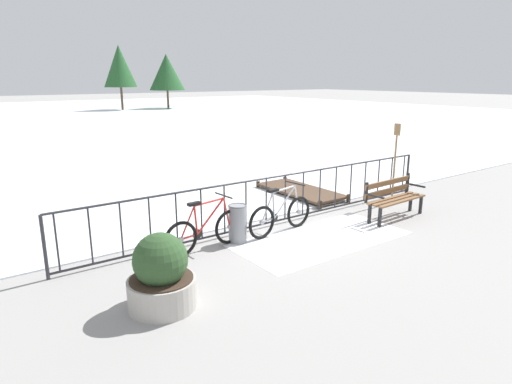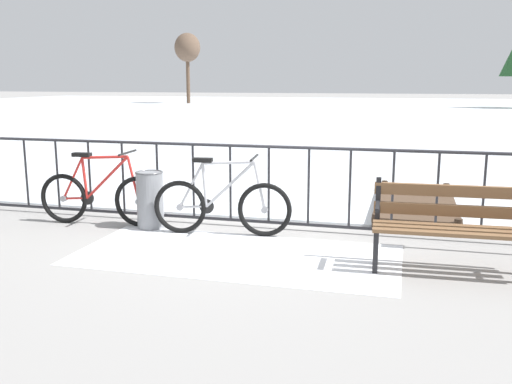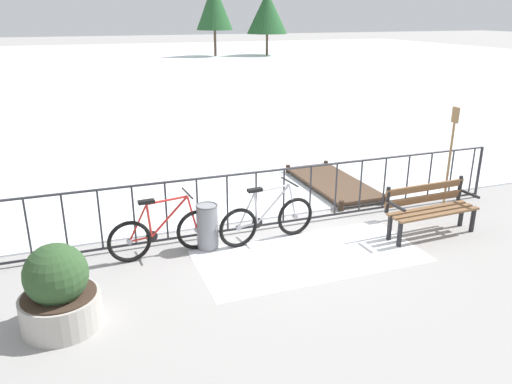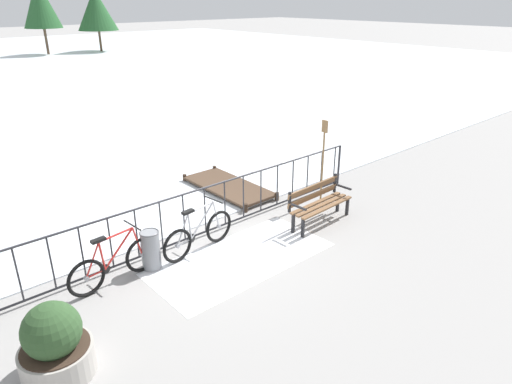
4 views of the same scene
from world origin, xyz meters
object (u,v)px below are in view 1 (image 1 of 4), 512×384
object	(u,v)px
bicycle_second	(281,215)
oar_upright	(395,158)
trash_bin	(238,223)
bicycle_near_railing	(206,231)
park_bench	(393,195)
planter_with_shrub	(161,276)

from	to	relation	value
bicycle_second	oar_upright	world-z (taller)	oar_upright
trash_bin	oar_upright	size ratio (longest dim) A/B	0.37
bicycle_near_railing	oar_upright	xyz separation A→B (m)	(5.27, -0.02, 0.77)
bicycle_second	park_bench	xyz separation A→B (m)	(2.65, -0.68, 0.14)
trash_bin	oar_upright	distance (m)	4.64
oar_upright	trash_bin	bearing A→B (deg)	179.52
planter_with_shrub	bicycle_near_railing	bearing A→B (deg)	43.79
bicycle_near_railing	bicycle_second	distance (m)	1.68
planter_with_shrub	bicycle_second	bearing A→B (deg)	23.44
park_bench	planter_with_shrub	xyz separation A→B (m)	(-5.83, -0.70, -0.05)
park_bench	oar_upright	world-z (taller)	oar_upright
oar_upright	bicycle_near_railing	bearing A→B (deg)	179.82
park_bench	oar_upright	xyz separation A→B (m)	(0.94, 0.72, 0.63)
bicycle_second	park_bench	bearing A→B (deg)	-14.41
planter_with_shrub	trash_bin	distance (m)	2.64
planter_with_shrub	oar_upright	bearing A→B (deg)	11.85
bicycle_near_railing	oar_upright	size ratio (longest dim) A/B	0.86
bicycle_second	trash_bin	bearing A→B (deg)	175.33
park_bench	trash_bin	size ratio (longest dim) A/B	2.21
planter_with_shrub	oar_upright	size ratio (longest dim) A/B	0.54
oar_upright	planter_with_shrub	bearing A→B (deg)	-168.15
bicycle_near_railing	planter_with_shrub	world-z (taller)	planter_with_shrub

